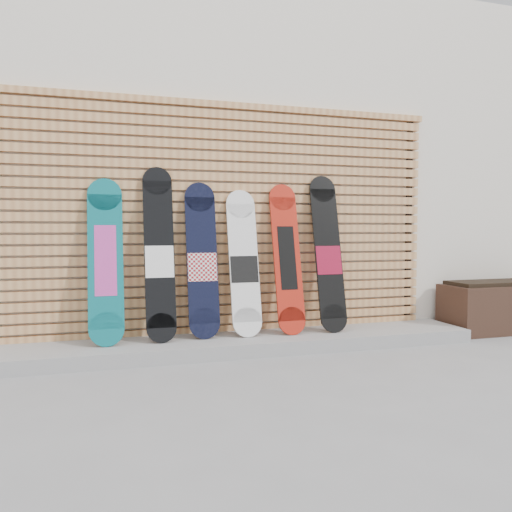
{
  "coord_description": "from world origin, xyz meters",
  "views": [
    {
      "loc": [
        -1.22,
        -3.67,
        1.09
      ],
      "look_at": [
        0.09,
        0.75,
        0.85
      ],
      "focal_mm": 35.0,
      "sensor_mm": 36.0,
      "label": 1
    }
  ],
  "objects_px": {
    "snowboard_2": "(202,260)",
    "snowboard_3": "(244,263)",
    "planter_box": "(499,307)",
    "snowboard_1": "(159,254)",
    "snowboard_5": "(328,254)",
    "snowboard_0": "(106,260)",
    "snowboard_4": "(287,258)"
  },
  "relations": [
    {
      "from": "snowboard_1",
      "to": "snowboard_2",
      "type": "distance_m",
      "value": 0.39
    },
    {
      "from": "snowboard_0",
      "to": "snowboard_4",
      "type": "bearing_deg",
      "value": -0.09
    },
    {
      "from": "snowboard_1",
      "to": "snowboard_3",
      "type": "bearing_deg",
      "value": 0.56
    },
    {
      "from": "snowboard_1",
      "to": "snowboard_2",
      "type": "relative_size",
      "value": 1.09
    },
    {
      "from": "planter_box",
      "to": "snowboard_3",
      "type": "relative_size",
      "value": 0.9
    },
    {
      "from": "snowboard_0",
      "to": "snowboard_4",
      "type": "height_order",
      "value": "snowboard_0"
    },
    {
      "from": "planter_box",
      "to": "snowboard_2",
      "type": "distance_m",
      "value": 3.25
    },
    {
      "from": "snowboard_1",
      "to": "snowboard_0",
      "type": "bearing_deg",
      "value": -179.88
    },
    {
      "from": "planter_box",
      "to": "snowboard_1",
      "type": "xyz_separation_m",
      "value": [
        -3.58,
        0.09,
        0.61
      ]
    },
    {
      "from": "planter_box",
      "to": "snowboard_0",
      "type": "relative_size",
      "value": 0.85
    },
    {
      "from": "snowboard_0",
      "to": "snowboard_4",
      "type": "distance_m",
      "value": 1.65
    },
    {
      "from": "snowboard_5",
      "to": "snowboard_4",
      "type": "bearing_deg",
      "value": 178.76
    },
    {
      "from": "planter_box",
      "to": "snowboard_0",
      "type": "xyz_separation_m",
      "value": [
        -4.04,
        0.09,
        0.56
      ]
    },
    {
      "from": "snowboard_5",
      "to": "snowboard_0",
      "type": "bearing_deg",
      "value": 179.68
    },
    {
      "from": "snowboard_0",
      "to": "snowboard_1",
      "type": "relative_size",
      "value": 0.93
    },
    {
      "from": "snowboard_2",
      "to": "snowboard_3",
      "type": "height_order",
      "value": "snowboard_2"
    },
    {
      "from": "snowboard_0",
      "to": "snowboard_3",
      "type": "relative_size",
      "value": 1.06
    },
    {
      "from": "snowboard_0",
      "to": "snowboard_1",
      "type": "bearing_deg",
      "value": 0.12
    },
    {
      "from": "snowboard_1",
      "to": "planter_box",
      "type": "bearing_deg",
      "value": -1.38
    },
    {
      "from": "snowboard_3",
      "to": "snowboard_5",
      "type": "height_order",
      "value": "snowboard_5"
    },
    {
      "from": "snowboard_4",
      "to": "snowboard_2",
      "type": "bearing_deg",
      "value": 178.02
    },
    {
      "from": "snowboard_0",
      "to": "snowboard_2",
      "type": "bearing_deg",
      "value": 1.73
    },
    {
      "from": "snowboard_4",
      "to": "snowboard_5",
      "type": "relative_size",
      "value": 0.94
    },
    {
      "from": "snowboard_4",
      "to": "snowboard_3",
      "type": "bearing_deg",
      "value": 178.49
    },
    {
      "from": "snowboard_2",
      "to": "snowboard_3",
      "type": "distance_m",
      "value": 0.39
    },
    {
      "from": "snowboard_3",
      "to": "snowboard_2",
      "type": "bearing_deg",
      "value": 177.52
    },
    {
      "from": "snowboard_3",
      "to": "snowboard_4",
      "type": "relative_size",
      "value": 0.95
    },
    {
      "from": "snowboard_2",
      "to": "snowboard_0",
      "type": "bearing_deg",
      "value": -178.27
    },
    {
      "from": "snowboard_0",
      "to": "snowboard_5",
      "type": "xyz_separation_m",
      "value": [
        2.07,
        -0.01,
        0.03
      ]
    },
    {
      "from": "snowboard_3",
      "to": "snowboard_5",
      "type": "relative_size",
      "value": 0.9
    },
    {
      "from": "planter_box",
      "to": "snowboard_2",
      "type": "height_order",
      "value": "snowboard_2"
    },
    {
      "from": "planter_box",
      "to": "snowboard_5",
      "type": "height_order",
      "value": "snowboard_5"
    }
  ]
}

